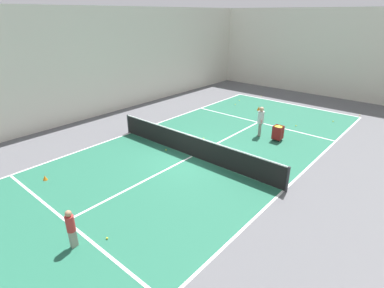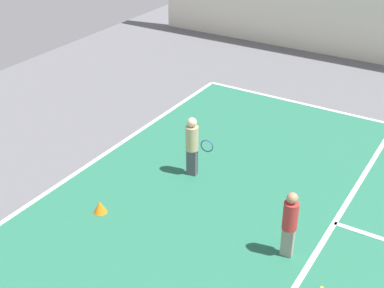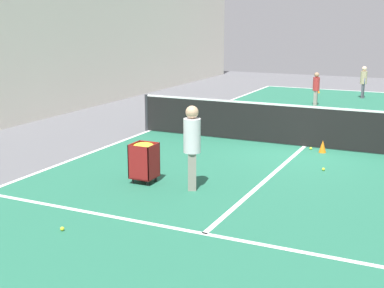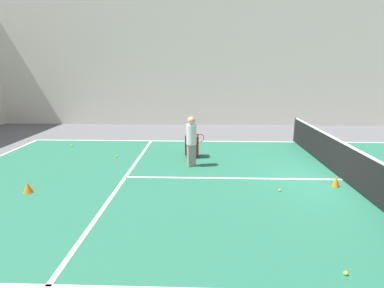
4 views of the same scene
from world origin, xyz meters
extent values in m
plane|color=#5B5B60|center=(0.00, 0.00, 0.00)|extent=(35.96, 35.96, 0.00)
cube|color=#23664C|center=(0.00, 0.00, 0.00)|extent=(9.45, 23.61, 0.00)
cube|color=white|center=(0.00, -11.80, 0.01)|extent=(9.45, 0.10, 0.00)
cube|color=white|center=(4.72, 0.00, 0.01)|extent=(0.10, 23.61, 0.00)
cube|color=white|center=(0.00, -6.49, 0.01)|extent=(9.45, 0.10, 0.00)
cube|color=white|center=(0.00, 6.49, 0.01)|extent=(9.45, 0.10, 0.00)
cube|color=white|center=(0.00, 0.00, 0.01)|extent=(0.10, 12.98, 0.00)
cube|color=silver|center=(8.97, 0.00, 3.40)|extent=(0.15, 32.26, 6.80)
cylinder|color=#2D2D33|center=(4.82, 0.00, 0.55)|extent=(0.10, 0.10, 1.10)
cube|color=black|center=(0.00, 0.00, 0.53)|extent=(9.55, 0.03, 1.03)
cube|color=white|center=(0.00, 0.00, 1.07)|extent=(9.55, 0.04, 0.05)
cube|color=#4C4C56|center=(-0.08, -9.66, 0.30)|extent=(0.16, 0.23, 0.60)
cylinder|color=tan|center=(-0.08, -9.66, 0.87)|extent=(0.30, 0.30, 0.54)
sphere|color=beige|center=(-0.08, -9.66, 1.24)|extent=(0.20, 0.20, 0.20)
torus|color=#2D478C|center=(-0.17, -9.35, 0.74)|extent=(0.06, 0.28, 0.28)
cube|color=gray|center=(1.15, 4.53, 0.38)|extent=(0.26, 0.31, 0.76)
cylinder|color=silver|center=(1.15, 4.53, 1.10)|extent=(0.45, 0.45, 0.67)
sphere|color=tan|center=(1.15, 4.53, 1.56)|extent=(0.25, 0.25, 0.25)
torus|color=#B22D2D|center=(1.35, 4.24, 0.93)|extent=(0.15, 0.27, 0.28)
cube|color=gray|center=(1.29, -6.92, 0.29)|extent=(0.13, 0.21, 0.58)
cylinder|color=#B22D2D|center=(1.29, -6.92, 0.83)|extent=(0.27, 0.27, 0.51)
sphere|color=#A87A5B|center=(1.29, -6.92, 1.18)|extent=(0.19, 0.19, 0.19)
cube|color=maroon|center=(2.24, 4.54, 0.12)|extent=(0.49, 0.49, 0.02)
cube|color=maroon|center=(2.24, 4.31, 0.48)|extent=(0.49, 0.02, 0.70)
cube|color=maroon|center=(2.24, 4.78, 0.48)|extent=(0.49, 0.02, 0.70)
cube|color=maroon|center=(2.00, 4.54, 0.48)|extent=(0.02, 0.49, 0.70)
cube|color=maroon|center=(2.47, 4.54, 0.48)|extent=(0.02, 0.49, 0.70)
ellipsoid|color=yellow|center=(2.24, 4.54, 0.77)|extent=(0.45, 0.45, 0.16)
cylinder|color=black|center=(2.07, 4.37, 0.06)|extent=(0.05, 0.05, 0.12)
cylinder|color=black|center=(2.41, 4.37, 0.06)|extent=(0.05, 0.05, 0.12)
cylinder|color=black|center=(2.07, 4.71, 0.06)|extent=(0.05, 0.05, 0.12)
cylinder|color=black|center=(2.41, 4.71, 0.06)|extent=(0.05, 0.05, 0.12)
cone|color=orange|center=(2.01, -10.44, 0.13)|extent=(0.26, 0.26, 0.25)
cone|color=orange|center=(-0.56, 0.44, 0.16)|extent=(0.19, 0.19, 0.32)
sphere|color=yellow|center=(2.11, 7.36, 0.04)|extent=(0.07, 0.07, 0.07)
sphere|color=yellow|center=(-1.44, -0.35, 0.04)|extent=(0.07, 0.07, 0.07)
sphere|color=yellow|center=(-0.23, 0.27, 0.04)|extent=(0.07, 0.07, 0.07)
sphere|color=yellow|center=(1.79, -6.11, 0.04)|extent=(0.07, 0.07, 0.07)
sphere|color=yellow|center=(-0.94, 2.08, 0.04)|extent=(0.07, 0.07, 0.07)
camera|label=1|loc=(8.50, -9.92, 6.40)|focal=28.00mm
camera|label=2|loc=(8.20, -4.59, 6.13)|focal=50.00mm
camera|label=3|loc=(-3.23, 13.70, 3.35)|focal=50.00mm
camera|label=4|loc=(-8.50, 4.19, 3.19)|focal=28.00mm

